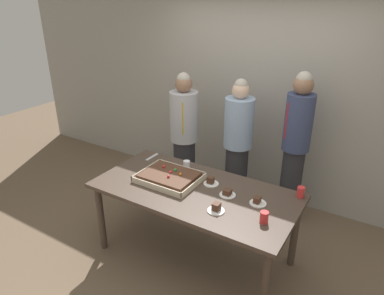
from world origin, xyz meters
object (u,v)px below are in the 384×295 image
at_px(plated_slice_far_left, 211,182).
at_px(person_serving_front, 295,146).
at_px(plated_slice_near_left, 227,193).
at_px(drink_cup_middle, 187,165).
at_px(plated_slice_far_right, 258,202).
at_px(drink_cup_far_end, 264,217).
at_px(party_table, 195,197).
at_px(cake_server_utensil, 152,157).
at_px(person_green_shirt_behind, 238,145).
at_px(plated_slice_near_right, 216,208).
at_px(person_striped_tie_right, 184,136).
at_px(sheet_cake, 169,177).
at_px(drink_cup_nearest, 301,192).

height_order(plated_slice_far_left, person_serving_front, person_serving_front).
distance_m(plated_slice_near_left, drink_cup_middle, 0.64).
height_order(plated_slice_far_right, drink_cup_far_end, drink_cup_far_end).
bearing_deg(person_serving_front, party_table, 11.03).
relative_size(drink_cup_far_end, cake_server_utensil, 0.50).
relative_size(party_table, person_green_shirt_behind, 1.18).
distance_m(person_serving_front, person_green_shirt_behind, 0.67).
relative_size(plated_slice_near_left, drink_cup_far_end, 1.50).
bearing_deg(plated_slice_far_right, person_serving_front, 90.04).
relative_size(plated_slice_far_right, person_green_shirt_behind, 0.09).
distance_m(plated_slice_far_right, cake_server_utensil, 1.41).
bearing_deg(plated_slice_near_right, plated_slice_far_left, 124.55).
xyz_separation_m(party_table, person_striped_tie_right, (-0.73, 0.95, 0.15)).
bearing_deg(sheet_cake, party_table, -3.52).
bearing_deg(plated_slice_near_right, cake_server_utensil, 153.44).
relative_size(plated_slice_near_left, person_serving_front, 0.08).
bearing_deg(plated_slice_far_left, person_green_shirt_behind, 98.43).
relative_size(plated_slice_far_left, drink_cup_middle, 1.50).
bearing_deg(drink_cup_far_end, plated_slice_near_left, 153.57).
height_order(sheet_cake, person_serving_front, person_serving_front).
height_order(party_table, plated_slice_near_left, plated_slice_near_left).
distance_m(sheet_cake, drink_cup_nearest, 1.26).
bearing_deg(plated_slice_far_left, drink_cup_far_end, -25.50).
bearing_deg(person_serving_front, drink_cup_far_end, 44.73).
bearing_deg(sheet_cake, plated_slice_near_left, 4.18).
relative_size(sheet_cake, plated_slice_far_right, 3.97).
relative_size(plated_slice_near_right, drink_cup_middle, 1.50).
xyz_separation_m(plated_slice_near_left, plated_slice_far_right, (0.29, 0.01, -0.00)).
height_order(person_serving_front, person_striped_tie_right, person_serving_front).
height_order(plated_slice_far_left, drink_cup_nearest, drink_cup_nearest).
height_order(party_table, drink_cup_nearest, drink_cup_nearest).
xyz_separation_m(plated_slice_near_left, person_green_shirt_behind, (-0.37, 1.01, 0.03)).
relative_size(cake_server_utensil, person_serving_front, 0.11).
relative_size(party_table, drink_cup_nearest, 19.46).
relative_size(party_table, cake_server_utensil, 9.73).
xyz_separation_m(plated_slice_far_left, drink_cup_middle, (-0.37, 0.14, 0.03)).
bearing_deg(plated_slice_near_left, plated_slice_near_right, -83.69).
relative_size(plated_slice_near_right, person_striped_tie_right, 0.09).
relative_size(plated_slice_far_left, drink_cup_far_end, 1.50).
xyz_separation_m(plated_slice_near_left, person_serving_front, (0.29, 1.10, 0.13)).
distance_m(sheet_cake, plated_slice_near_left, 0.62).
distance_m(cake_server_utensil, person_striped_tie_right, 0.60).
xyz_separation_m(sheet_cake, drink_cup_far_end, (1.06, -0.17, 0.01)).
height_order(plated_slice_near_right, cake_server_utensil, plated_slice_near_right).
height_order(plated_slice_far_right, person_green_shirt_behind, person_green_shirt_behind).
relative_size(drink_cup_middle, drink_cup_far_end, 1.00).
relative_size(plated_slice_near_right, plated_slice_far_right, 1.00).
xyz_separation_m(drink_cup_nearest, drink_cup_far_end, (-0.14, -0.55, 0.00)).
bearing_deg(person_serving_front, sheet_cake, -0.00).
height_order(plated_slice_near_right, plated_slice_far_right, plated_slice_near_right).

